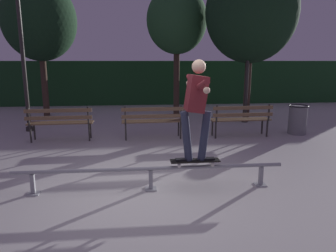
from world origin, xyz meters
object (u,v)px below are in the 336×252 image
Objects in this scene: lamp_post_left at (22,42)px; lamp_post_right at (249,45)px; skateboard at (195,161)px; trash_can at (298,119)px; tree_behind_benches at (177,21)px; park_bench_leftmost at (60,120)px; tree_far_right at (251,12)px; skateboarder at (196,102)px; park_bench_left_center at (153,119)px; grind_rail at (151,172)px; tree_far_left at (39,21)px; park_bench_right_center at (241,117)px.

lamp_post_left is 6.67m from lamp_post_right.
skateboard is 0.98× the size of trash_can.
tree_behind_benches is at bearing 85.37° from skateboard.
park_bench_leftmost is 0.35× the size of tree_behind_benches.
skateboarder is at bearing -116.55° from tree_far_right.
park_bench_left_center is 2.02× the size of trash_can.
skateboard reaches higher than grind_rail.
park_bench_left_center is at bearing -105.83° from tree_behind_benches.
skateboard is 6.38m from lamp_post_left.
tree_far_left is 2.72m from lamp_post_left.
lamp_post_left is at bearing -174.17° from lamp_post_right.
trash_can is at bearing -50.69° from tree_behind_benches.
tree_far_left reaches higher than tree_behind_benches.
skateboard is 0.16× the size of tree_far_left.
lamp_post_right is at bearing -113.79° from tree_far_right.
park_bench_right_center is at bearing -32.55° from tree_far_left.
tree_far_left is (-4.23, 7.09, 1.96)m from skateboarder.
tree_far_left is 5.93× the size of trash_can.
park_bench_right_center is at bearing -71.52° from tree_behind_benches.
grind_rail is 4.11m from park_bench_right_center.
trash_can is (2.92, -3.57, -2.97)m from tree_behind_benches.
trash_can is (3.49, 3.42, -0.97)m from skateboarder.
skateboarder is 0.33× the size of tree_far_left.
lamp_post_left and lamp_post_right have the same top height.
trash_can is at bearing 2.75° from park_bench_left_center.
grind_rail is at bearing -63.58° from tree_far_left.
skateboarder reaches higher than park_bench_leftmost.
skateboard is 3.27m from park_bench_left_center.
tree_far_right reaches higher than lamp_post_left.
grind_rail is at bearing -122.07° from tree_far_right.
park_bench_right_center is 0.34× the size of tree_far_left.
tree_far_right is 1.08× the size of tree_far_left.
park_bench_right_center is 6.28m from lamp_post_left.
tree_far_left is at bearing 147.45° from park_bench_right_center.
lamp_post_right is at bearing -15.45° from tree_far_left.
skateboarder is 3.80m from park_bench_right_center.
lamp_post_left reaches higher than park_bench_left_center.
skateboard is 6.17m from lamp_post_right.
tree_behind_benches is 1.18× the size of lamp_post_left.
grind_rail is 2.62× the size of park_bench_leftmost.
tree_behind_benches reaches higher than park_bench_right_center.
tree_far_right is (2.78, 5.57, 2.12)m from skateboarder.
skateboarder is 7.29m from tree_behind_benches.
tree_far_left is at bearing 154.57° from trash_can.
lamp_post_right is at bearing 32.22° from park_bench_left_center.
grind_rail is at bearing -180.00° from skateboarder.
tree_behind_benches reaches higher than trash_can.
tree_behind_benches reaches higher than grind_rail.
tree_behind_benches reaches higher than lamp_post_right.
lamp_post_right is (3.12, 1.97, 1.94)m from park_bench_left_center.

